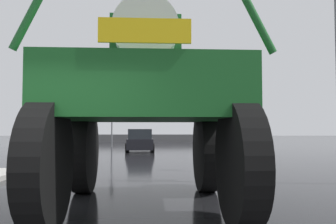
{
  "coord_description": "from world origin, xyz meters",
  "views": [
    {
      "loc": [
        1.44,
        -3.28,
        1.5
      ],
      "look_at": [
        1.57,
        5.17,
        1.93
      ],
      "focal_mm": 36.98,
      "sensor_mm": 36.0,
      "label": 1
    }
  ],
  "objects_px": {
    "oversize_sprayer": "(146,103)",
    "traffic_signal_far_right": "(112,111)",
    "traffic_signal_far_left": "(86,115)",
    "traffic_signal_near_right": "(237,99)",
    "sedan_ahead": "(140,141)"
  },
  "relations": [
    {
      "from": "oversize_sprayer",
      "to": "traffic_signal_far_right",
      "type": "distance_m",
      "value": 23.16
    },
    {
      "from": "traffic_signal_near_right",
      "to": "traffic_signal_far_right",
      "type": "bearing_deg",
      "value": 112.21
    },
    {
      "from": "traffic_signal_near_right",
      "to": "sedan_ahead",
      "type": "bearing_deg",
      "value": 110.59
    },
    {
      "from": "oversize_sprayer",
      "to": "traffic_signal_far_left",
      "type": "xyz_separation_m",
      "value": [
        -6.24,
        22.79,
        0.67
      ]
    },
    {
      "from": "oversize_sprayer",
      "to": "sedan_ahead",
      "type": "relative_size",
      "value": 1.24
    },
    {
      "from": "oversize_sprayer",
      "to": "traffic_signal_far_left",
      "type": "height_order",
      "value": "oversize_sprayer"
    },
    {
      "from": "traffic_signal_far_left",
      "to": "traffic_signal_near_right",
      "type": "bearing_deg",
      "value": -61.65
    },
    {
      "from": "sedan_ahead",
      "to": "traffic_signal_near_right",
      "type": "height_order",
      "value": "traffic_signal_near_right"
    },
    {
      "from": "sedan_ahead",
      "to": "traffic_signal_far_left",
      "type": "relative_size",
      "value": 1.14
    },
    {
      "from": "traffic_signal_far_left",
      "to": "traffic_signal_far_right",
      "type": "bearing_deg",
      "value": -0.18
    },
    {
      "from": "oversize_sprayer",
      "to": "traffic_signal_near_right",
      "type": "bearing_deg",
      "value": -30.93
    },
    {
      "from": "traffic_signal_far_left",
      "to": "oversize_sprayer",
      "type": "bearing_deg",
      "value": -74.69
    },
    {
      "from": "traffic_signal_near_right",
      "to": "traffic_signal_far_right",
      "type": "distance_m",
      "value": 18.57
    },
    {
      "from": "traffic_signal_far_left",
      "to": "traffic_signal_far_right",
      "type": "xyz_separation_m",
      "value": [
        2.26,
        -0.01,
        0.35
      ]
    },
    {
      "from": "traffic_signal_far_left",
      "to": "sedan_ahead",
      "type": "bearing_deg",
      "value": -49.43
    }
  ]
}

